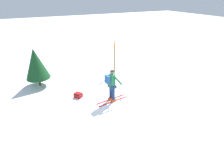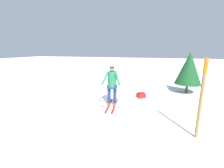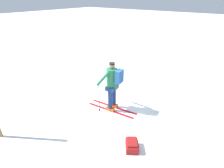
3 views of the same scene
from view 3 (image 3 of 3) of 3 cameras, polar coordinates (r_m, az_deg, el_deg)
ground_plane at (r=6.29m, az=0.85°, el=-8.29°), size 80.00×80.00×0.00m
skier at (r=5.78m, az=0.17°, el=0.18°), size 0.85×1.84×1.75m
dropped_backpack at (r=4.88m, az=6.51°, el=-19.27°), size 0.53×0.51×0.27m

